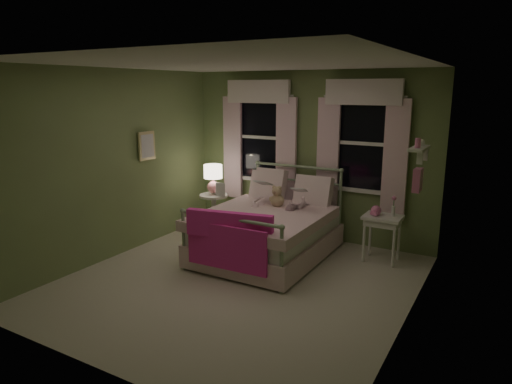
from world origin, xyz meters
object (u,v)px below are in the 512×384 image
Objects in this scene: bed at (268,230)px; teddy_bear at (277,198)px; child_right at (300,191)px; table_lamp at (213,176)px; child_left at (265,182)px; nightstand_left at (214,208)px; nightstand_right at (383,223)px.

teddy_bear is at bearing 88.85° from bed.
table_lamp is at bearing 5.35° from child_right.
child_left is at bearing 7.52° from child_right.
child_right is at bearing 179.51° from child_left.
nightstand_left is at bearing -3.88° from child_left.
table_lamp is (-0.99, 0.06, -0.02)m from child_left.
nightstand_left is 1.02× the size of nightstand_right.
bed is 0.74m from child_right.
teddy_bear is at bearing 37.01° from child_right.
bed reaches higher than nightstand_right.
nightstand_left is 1.39× the size of table_lamp.
nightstand_left is (-1.27, 0.22, -0.37)m from teddy_bear.
child_right is at bearing 56.58° from bed.
nightstand_right is (2.72, 0.10, 0.13)m from nightstand_left.
child_left reaches higher than nightstand_left.
bed reaches higher than table_lamp.
table_lamp reaches higher than teddy_bear.
child_left is 1.24× the size of nightstand_left.
child_right is 0.34m from teddy_bear.
child_left is 0.99m from table_lamp.
table_lamp is (-1.27, 0.22, 0.16)m from teddy_bear.
child_right reaches higher than teddy_bear.
teddy_bear is 1.30m from table_lamp.
teddy_bear reaches higher than nightstand_right.
child_left is 2.53× the size of teddy_bear.
child_right is (0.56, 0.00, -0.08)m from child_left.
nightstand_left and nightstand_right have the same top height.
child_right is 1.23m from nightstand_right.
teddy_bear is 1.34m from nightstand_left.
table_lamp is at bearing 45.00° from nightstand_left.
child_left is at bearing -3.38° from table_lamp.
child_left is at bearing 150.50° from teddy_bear.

